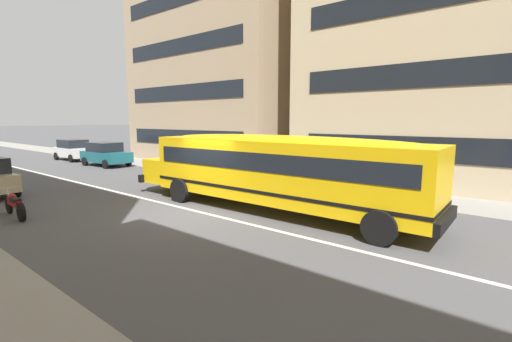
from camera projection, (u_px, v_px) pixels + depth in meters
ground_plane at (196, 211)px, 12.35m from camera, size 400.00×400.00×0.00m
sidewalk_far at (301, 183)px, 17.74m from camera, size 120.00×3.00×0.01m
lane_centreline at (196, 211)px, 12.35m from camera, size 110.00×0.16×0.01m
school_bus at (274, 166)px, 12.19m from camera, size 12.03×2.85×2.68m
parked_car_teal_mid_block at (106, 154)px, 24.36m from camera, size 3.98×2.04×1.64m
parked_car_white_by_entrance at (74, 150)px, 27.80m from camera, size 3.91×1.91×1.64m
motorcycle_near_kerb at (15, 205)px, 11.49m from camera, size 2.00×0.56×0.94m
apartment_block_far_left at (238, 39)px, 29.06m from camera, size 14.01×12.39×19.70m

